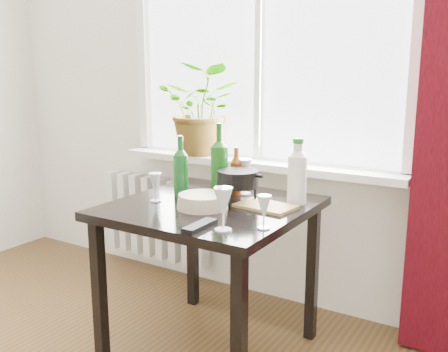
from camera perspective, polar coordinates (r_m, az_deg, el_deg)
The scene contains 18 objects.
window at distance 2.86m, azimuth 4.31°, elevation 17.14°, with size 1.72×0.08×1.62m.
windowsill at distance 2.83m, azimuth 3.42°, elevation 1.45°, with size 1.72×0.20×0.04m.
radiator at distance 3.37m, azimuth -7.77°, elevation -4.72°, with size 0.80×0.10×0.55m.
table at distance 2.32m, azimuth -1.53°, elevation -5.39°, with size 0.85×0.85×0.74m.
potted_plant at distance 2.99m, azimuth -2.42°, elevation 7.61°, with size 0.49×0.42×0.54m, color #44771F.
wine_bottle_left at distance 2.41m, azimuth -4.96°, elevation 1.13°, with size 0.07×0.07×0.30m, color #0D4515, non-canonical shape.
wine_bottle_right at distance 2.41m, azimuth -0.53°, elevation 1.93°, with size 0.08×0.08×0.36m, color #10490E, non-canonical shape.
bottle_amber at distance 2.44m, azimuth 1.41°, elevation 0.58°, with size 0.06×0.06×0.24m, color maroon, non-canonical shape.
cleaning_bottle at distance 2.29m, azimuth 8.38°, elevation 0.63°, with size 0.09×0.09×0.31m, color silver, non-canonical shape.
wineglass_front_right at distance 1.89m, azimuth -0.10°, elevation -3.75°, with size 0.07×0.07×0.17m, color white, non-canonical shape.
wineglass_far_right at distance 1.93m, azimuth 4.58°, elevation -4.09°, with size 0.06×0.06×0.14m, color silver, non-canonical shape.
wineglass_back_center at distance 2.46m, azimuth 2.30°, elevation -0.01°, with size 0.08×0.08×0.18m, color silver, non-canonical shape.
wineglass_back_left at distance 2.62m, azimuth -0.32°, elevation 0.49°, with size 0.07×0.07×0.16m, color silver, non-canonical shape.
wineglass_front_left at distance 2.34m, azimuth -7.86°, elevation -1.26°, with size 0.06×0.06×0.14m, color silver, non-canonical shape.
plate_stack at distance 2.22m, azimuth -2.48°, elevation -2.91°, with size 0.23×0.23×0.06m, color beige.
fondue_pot at distance 2.32m, azimuth 1.59°, elevation -1.14°, with size 0.22×0.19×0.15m, color black, non-canonical shape.
tv_remote at distance 1.95m, azimuth -2.77°, elevation -5.71°, with size 0.05×0.18×0.02m, color black.
cutting_board at distance 2.24m, azimuth 4.76°, elevation -3.47°, with size 0.25×0.16×0.01m, color olive.
Camera 1 is at (1.32, -0.30, 1.34)m, focal length 40.00 mm.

